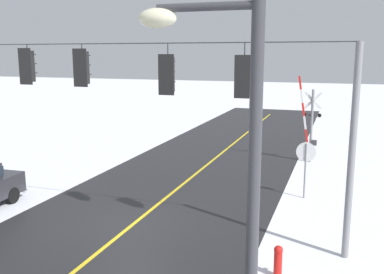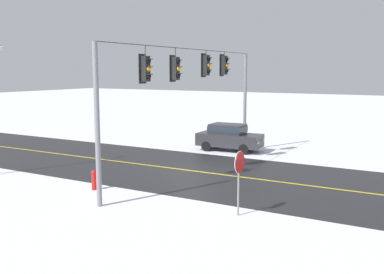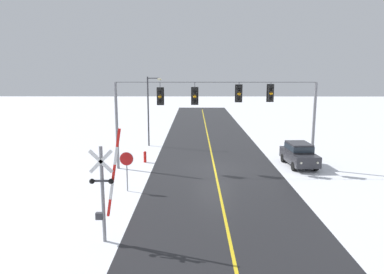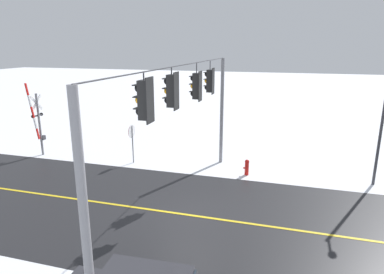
% 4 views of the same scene
% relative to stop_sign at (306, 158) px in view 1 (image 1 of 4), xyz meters
% --- Properties ---
extents(ground_plane, '(160.00, 160.00, 0.00)m').
position_rel_stop_sign_xyz_m(ground_plane, '(5.40, 5.08, -1.71)').
color(ground_plane, white).
extents(signal_span, '(14.20, 0.47, 6.22)m').
position_rel_stop_sign_xyz_m(signal_span, '(5.42, 5.07, 2.70)').
color(signal_span, gray).
rests_on(signal_span, ground).
extents(stop_sign, '(0.80, 0.09, 2.35)m').
position_rel_stop_sign_xyz_m(stop_sign, '(0.00, 0.00, 0.00)').
color(stop_sign, gray).
rests_on(stop_sign, ground).
extents(railroad_crossing, '(1.31, 0.31, 4.71)m').
position_rel_stop_sign_xyz_m(railroad_crossing, '(0.30, -6.35, 0.57)').
color(railroad_crossing, gray).
rests_on(railroad_crossing, ground).
extents(streetlamp_near, '(1.39, 0.28, 6.50)m').
position_rel_stop_sign_xyz_m(streetlamp_near, '(-0.19, 13.29, 2.20)').
color(streetlamp_near, '#38383D').
rests_on(streetlamp_near, ground).
extents(fire_hydrant, '(0.24, 0.31, 0.88)m').
position_rel_stop_sign_xyz_m(fire_hydrant, '(0.10, 6.88, -1.25)').
color(fire_hydrant, red).
rests_on(fire_hydrant, ground).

